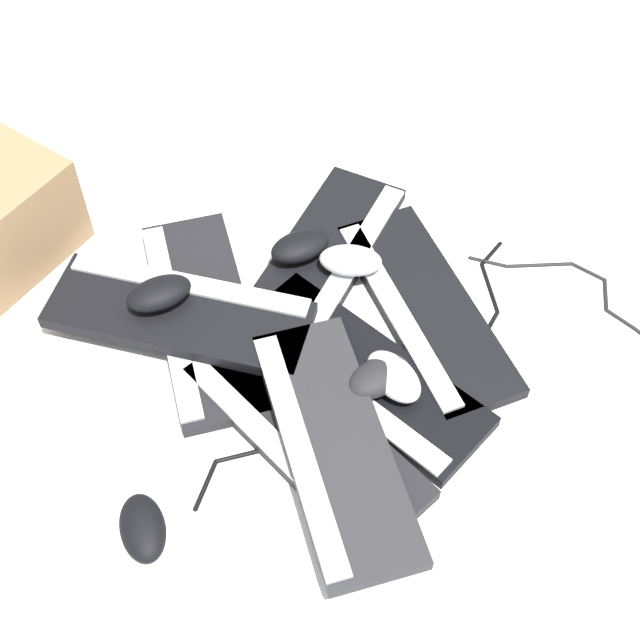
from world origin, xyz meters
The scene contains 15 objects.
ground_plane centered at (0.00, 0.00, 0.00)m, with size 3.20×3.20×0.00m, color white.
keyboard_0 centered at (0.16, -0.08, 0.01)m, with size 0.45×0.18×0.03m.
keyboard_1 centered at (0.14, 0.09, 0.01)m, with size 0.46×0.30×0.03m.
keyboard_2 centered at (-0.06, 0.04, 0.01)m, with size 0.29×0.46×0.03m.
keyboard_3 centered at (-0.11, -0.20, 0.01)m, with size 0.46×0.34×0.03m.
keyboard_4 centered at (0.17, -0.23, 0.01)m, with size 0.44×0.16×0.03m.
keyboard_5 centered at (-0.12, -0.23, 0.04)m, with size 0.45×0.36×0.03m.
keyboard_6 centered at (0.24, -0.22, 0.04)m, with size 0.46×0.34×0.03m.
mouse_0 centered at (-0.08, 0.01, 0.05)m, with size 0.11×0.07×0.04m, color black.
mouse_1 centered at (-0.15, -0.25, 0.08)m, with size 0.11×0.07×0.04m, color black.
mouse_2 centered at (0.20, -0.09, 0.05)m, with size 0.11×0.07×0.04m, color black.
mouse_3 centered at (0.13, -0.51, 0.02)m, with size 0.11×0.07×0.04m, color black.
mouse_4 centered at (0.22, -0.07, 0.05)m, with size 0.11×0.07×0.04m, color #B7B7BC.
mouse_5 centered at (0.00, 0.05, 0.05)m, with size 0.11×0.07×0.04m, color #B7B7BC.
cable_1 centered at (0.21, -0.05, 0.00)m, with size 0.20×0.75×0.01m.
Camera 1 is at (0.70, -0.69, 1.23)m, focal length 50.00 mm.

